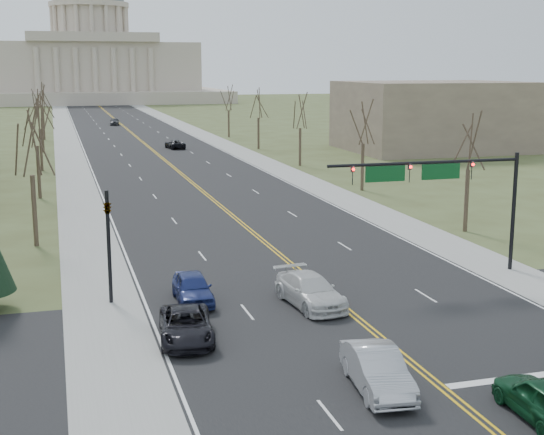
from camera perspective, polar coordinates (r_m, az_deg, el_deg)
ground at (r=31.57m, az=11.78°, el=-11.73°), size 600.00×600.00×0.00m
road at (r=136.81m, az=-10.21°, el=6.03°), size 20.00×380.00×0.01m
cross_road at (r=36.59m, az=7.38°, el=-8.29°), size 120.00×14.00×0.01m
sidewalk_left at (r=136.12m, az=-15.26°, el=5.79°), size 4.00×380.00×0.03m
sidewalk_right at (r=138.55m, az=-5.24°, el=6.23°), size 4.00×380.00×0.03m
center_line at (r=136.81m, az=-10.21°, el=6.03°), size 0.42×380.00×0.01m
edge_line_left at (r=136.17m, az=-14.33°, el=5.84°), size 0.15×380.00×0.01m
edge_line_right at (r=138.15m, az=-6.14°, el=6.20°), size 0.15×380.00×0.01m
capitol at (r=275.82m, az=-13.44°, el=11.45°), size 90.00×60.00×50.00m
signal_mast at (r=44.98m, az=12.51°, el=2.79°), size 12.12×0.44×7.20m
signal_left at (r=40.05m, az=-12.22°, el=-1.22°), size 0.32×0.36×6.00m
tree_r_0 at (r=57.91m, az=14.63°, el=5.33°), size 3.74×3.74×8.50m
tree_l_0 at (r=53.84m, az=-17.73°, el=5.15°), size 3.96×3.96×9.00m
tree_r_1 at (r=75.73m, az=6.90°, el=6.95°), size 3.74×3.74×8.50m
tree_l_1 at (r=73.76m, az=-17.36°, el=6.71°), size 3.96×3.96×9.00m
tree_r_2 at (r=94.43m, az=2.15°, el=7.88°), size 3.74×3.74×8.50m
tree_l_2 at (r=93.72m, az=-17.15°, el=7.60°), size 3.96×3.96×9.00m
tree_r_3 at (r=113.58m, az=-1.03°, el=8.47°), size 3.74×3.74×8.50m
tree_l_3 at (r=113.69m, az=-17.01°, el=8.18°), size 3.96×3.96×9.00m
tree_r_4 at (r=132.97m, az=-3.30°, el=8.87°), size 3.74×3.74×8.50m
tree_l_4 at (r=133.67m, az=-16.92°, el=8.58°), size 3.96×3.96×9.00m
bldg_right_mass at (r=115.21m, az=11.99°, el=7.49°), size 25.00×20.00×10.00m
car_nb_inner_lead at (r=28.87m, az=19.81°, el=-12.73°), size 2.02×4.67×1.57m
car_sb_inner_lead at (r=29.81m, az=7.92°, el=-11.29°), size 2.25×5.11×1.63m
car_sb_outer_lead at (r=34.82m, az=-6.49°, el=-8.06°), size 2.89×5.31×1.41m
car_sb_inner_second at (r=39.47m, az=2.89°, el=-5.51°), size 2.86×5.73×1.60m
car_sb_outer_second at (r=40.17m, az=-6.00°, el=-5.29°), size 1.99×4.65×1.56m
car_far_nb at (r=115.63m, az=-7.32°, el=5.51°), size 2.80×5.05×1.34m
car_far_sb at (r=163.86m, az=-11.77°, el=7.09°), size 2.31×4.66×1.53m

